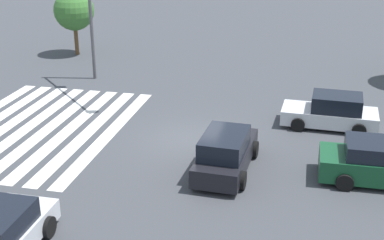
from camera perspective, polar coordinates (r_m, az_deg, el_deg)
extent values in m
plane|color=#3D3F44|center=(22.48, 0.00, -2.22)|extent=(121.47, 121.47, 0.00)
cube|color=silver|center=(25.56, -18.75, -0.39)|extent=(10.58, 0.60, 0.01)
cube|color=silver|center=(25.09, -16.89, -0.58)|extent=(10.58, 0.60, 0.01)
cube|color=silver|center=(24.65, -14.96, -0.77)|extent=(10.58, 0.60, 0.01)
cube|color=silver|center=(24.23, -12.96, -0.97)|extent=(10.58, 0.60, 0.01)
cube|color=silver|center=(23.85, -10.90, -1.17)|extent=(10.58, 0.60, 0.01)
cube|color=silver|center=(23.50, -8.77, -1.38)|extent=(10.58, 0.60, 0.01)
cylinder|color=#47474C|center=(30.49, -10.74, 10.71)|extent=(0.18, 0.18, 7.02)
cylinder|color=black|center=(16.63, -15.08, -10.98)|extent=(0.66, 0.22, 0.66)
cube|color=silver|center=(24.53, 14.41, 0.39)|extent=(1.94, 4.21, 0.64)
cube|color=black|center=(24.31, 15.21, 1.80)|extent=(1.68, 2.19, 0.70)
cylinder|color=black|center=(23.78, 11.22, -0.49)|extent=(0.24, 0.61, 0.60)
cylinder|color=black|center=(25.47, 11.56, 0.99)|extent=(0.24, 0.61, 0.60)
cylinder|color=black|center=(23.79, 17.39, -1.09)|extent=(0.24, 0.61, 0.60)
cylinder|color=black|center=(25.48, 17.32, 0.43)|extent=(0.24, 0.61, 0.60)
cube|color=black|center=(19.90, 3.67, -3.90)|extent=(4.37, 1.88, 0.69)
cube|color=black|center=(19.28, 3.48, -2.49)|extent=(2.45, 1.62, 0.70)
cylinder|color=black|center=(21.33, 2.15, -2.63)|extent=(0.67, 0.25, 0.66)
cylinder|color=black|center=(21.04, 6.71, -3.13)|extent=(0.67, 0.25, 0.66)
cylinder|color=black|center=(19.01, 0.25, -5.80)|extent=(0.67, 0.25, 0.66)
cylinder|color=black|center=(18.68, 5.37, -6.43)|extent=(0.67, 0.25, 0.66)
cube|color=black|center=(19.87, 19.79, -3.00)|extent=(1.70, 2.61, 0.55)
cylinder|color=black|center=(20.96, 15.71, -4.02)|extent=(0.23, 0.61, 0.61)
cylinder|color=black|center=(19.26, 15.96, -6.41)|extent=(0.23, 0.61, 0.61)
cylinder|color=brown|center=(36.66, -12.23, 8.25)|extent=(0.26, 0.26, 1.83)
sphere|color=#3D7533|center=(36.26, -12.48, 11.36)|extent=(2.61, 2.61, 2.61)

